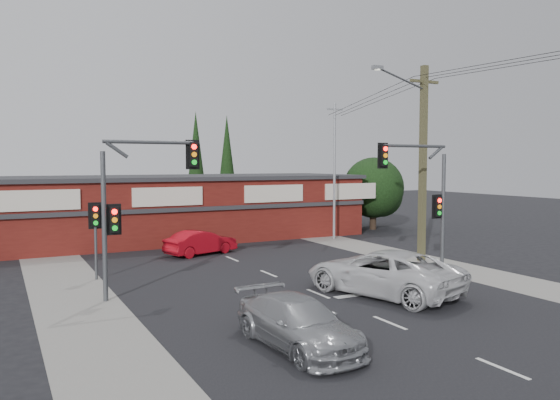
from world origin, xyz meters
name	(u,v)px	position (x,y,z in m)	size (l,w,h in m)	color
ground	(310,291)	(0.00, 0.00, 0.00)	(120.00, 120.00, 0.00)	black
road_strip	(256,269)	(0.00, 5.00, 0.01)	(14.00, 70.00, 0.01)	black
verge_left	(67,287)	(-8.50, 5.00, 0.01)	(3.00, 70.00, 0.02)	gray
verge_right	(396,255)	(8.50, 5.00, 0.01)	(3.00, 70.00, 0.02)	gray
stop_line	(403,289)	(3.50, -1.50, 0.01)	(6.50, 0.35, 0.01)	silver
white_suv	(382,272)	(2.17, -1.84, 0.87)	(2.88, 6.25, 1.74)	silver
silver_suv	(298,323)	(-3.70, -5.63, 0.68)	(1.91, 4.71, 1.37)	#9D9FA2
red_sedan	(201,242)	(-0.98, 10.14, 0.68)	(1.44, 4.12, 1.36)	#AF0A16
lane_dashes	(217,253)	(0.00, 10.18, 0.01)	(0.12, 57.97, 0.01)	silver
shop_building	(166,207)	(-0.99, 16.99, 2.13)	(27.30, 8.40, 4.22)	#521410
tree_cluster	(372,191)	(14.69, 15.44, 2.90)	(5.90, 5.10, 5.50)	#2D2116
conifer_near	(196,158)	(3.50, 24.00, 5.48)	(1.80, 1.80, 9.25)	#2D2116
conifer_far	(227,158)	(7.00, 26.00, 5.48)	(1.80, 1.80, 9.25)	#2D2116
traffic_mast_left	(133,194)	(-6.43, 2.00, 3.93)	(3.77, 0.27, 5.97)	#47494C
traffic_mast_right	(425,187)	(6.86, 1.00, 3.95)	(3.96, 0.27, 5.97)	#47494C
pedestal_signal	(95,225)	(-7.20, 6.01, 2.41)	(0.55, 0.27, 3.38)	#47494C
utility_pole	(421,157)	(8.36, 2.99, 5.40)	(4.38, 0.59, 10.00)	brown
steel_pole	(334,169)	(9.00, 12.00, 4.70)	(1.20, 0.16, 9.00)	gray
power_lines	(515,68)	(8.47, -2.47, 9.04)	(2.01, 29.00, 1.22)	black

